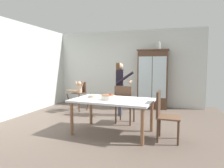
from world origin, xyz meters
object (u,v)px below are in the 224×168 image
(dining_chair_right_end, at_px, (163,112))
(china_cabinet, at_px, (153,79))
(dining_chair_far_side, at_px, (124,102))
(adult_person, at_px, (120,82))
(birthday_cake, at_px, (108,97))
(serving_bowl, at_px, (92,96))
(ceramic_vase, at_px, (159,46))
(dining_table, at_px, (113,103))
(high_chair_with_toddler, at_px, (79,90))

(dining_chair_right_end, bearing_deg, china_cabinet, 12.22)
(dining_chair_far_side, bearing_deg, adult_person, -65.90)
(dining_chair_far_side, bearing_deg, dining_chair_right_end, 143.18)
(birthday_cake, xyz_separation_m, serving_bowl, (-0.43, 0.18, -0.03))
(adult_person, bearing_deg, ceramic_vase, -45.15)
(adult_person, relative_size, birthday_cake, 5.47)
(china_cabinet, xyz_separation_m, serving_bowl, (-1.06, -2.78, -0.23))
(ceramic_vase, bearing_deg, dining_table, -104.31)
(birthday_cake, xyz_separation_m, dining_chair_far_side, (0.14, 0.84, -0.24))
(ceramic_vase, height_order, adult_person, ceramic_vase)
(birthday_cake, bearing_deg, high_chair_with_toddler, 130.27)
(dining_table, xyz_separation_m, birthday_cake, (-0.07, -0.11, 0.14))
(adult_person, height_order, dining_table, adult_person)
(dining_table, bearing_deg, dining_chair_right_end, -5.59)
(china_cabinet, distance_m, dining_chair_far_side, 2.23)
(adult_person, distance_m, birthday_cake, 1.68)
(dining_table, bearing_deg, adult_person, 98.79)
(adult_person, height_order, birthday_cake, adult_person)
(ceramic_vase, bearing_deg, china_cabinet, -178.77)
(birthday_cake, distance_m, serving_bowl, 0.47)
(dining_chair_right_end, bearing_deg, adult_person, 40.66)
(ceramic_vase, bearing_deg, dining_chair_right_end, -83.65)
(dining_table, distance_m, dining_chair_right_end, 1.07)
(ceramic_vase, bearing_deg, birthday_cake, -105.14)
(china_cabinet, xyz_separation_m, dining_chair_right_end, (0.50, -2.96, -0.44))
(china_cabinet, bearing_deg, birthday_cake, -102.02)
(adult_person, xyz_separation_m, birthday_cake, (0.17, -1.66, -0.17))
(dining_table, height_order, serving_bowl, serving_bowl)
(adult_person, distance_m, dining_table, 1.61)
(high_chair_with_toddler, relative_size, adult_person, 0.62)
(adult_person, relative_size, serving_bowl, 8.50)
(ceramic_vase, height_order, dining_chair_far_side, ceramic_vase)
(dining_chair_right_end, bearing_deg, serving_bowl, 86.10)
(adult_person, bearing_deg, china_cabinet, -40.05)
(ceramic_vase, xyz_separation_m, birthday_cake, (-0.80, -2.97, -1.31))
(birthday_cake, bearing_deg, dining_chair_far_side, 80.18)
(serving_bowl, bearing_deg, ceramic_vase, 66.14)
(adult_person, distance_m, dining_chair_right_end, 2.15)
(dining_table, xyz_separation_m, dining_chair_right_end, (1.06, -0.10, -0.10))
(birthday_cake, xyz_separation_m, dining_chair_right_end, (1.13, 0.00, -0.24))
(china_cabinet, height_order, dining_chair_right_end, china_cabinet)
(ceramic_vase, relative_size, serving_bowl, 1.50)
(dining_chair_right_end, bearing_deg, dining_chair_far_side, 52.40)
(ceramic_vase, relative_size, dining_chair_right_end, 0.28)
(china_cabinet, xyz_separation_m, high_chair_with_toddler, (-2.22, -1.08, -0.35))
(ceramic_vase, distance_m, high_chair_with_toddler, 3.00)
(ceramic_vase, xyz_separation_m, high_chair_with_toddler, (-2.40, -1.09, -1.45))
(high_chair_with_toddler, distance_m, serving_bowl, 2.06)
(high_chair_with_toddler, height_order, dining_chair_right_end, dining_chair_right_end)
(ceramic_vase, distance_m, serving_bowl, 3.33)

